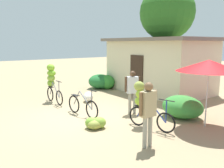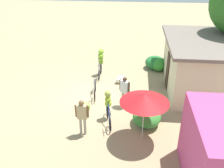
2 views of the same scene
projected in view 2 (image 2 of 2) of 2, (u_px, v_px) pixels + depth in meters
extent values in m
plane|color=#9D8965|center=(93.00, 96.00, 13.51)|extent=(60.00, 60.00, 0.00)
cube|color=beige|center=(197.00, 66.00, 13.72)|extent=(5.25, 3.12, 2.69)
cube|color=#72665B|center=(202.00, 41.00, 13.06)|extent=(5.75, 3.62, 0.16)
cube|color=#332319|center=(168.00, 70.00, 14.02)|extent=(0.90, 0.06, 2.00)
ellipsoid|color=#246C31|center=(155.00, 62.00, 16.58)|extent=(1.36, 1.33, 0.82)
ellipsoid|color=#31892F|center=(159.00, 65.00, 16.24)|extent=(0.98, 0.86, 0.81)
ellipsoid|color=#378B37|center=(147.00, 116.00, 11.12)|extent=(1.48, 1.25, 0.78)
cylinder|color=beige|center=(143.00, 118.00, 9.95)|extent=(0.04, 0.04, 2.02)
cone|color=red|center=(145.00, 98.00, 9.53)|extent=(1.94, 1.94, 0.35)
torus|color=black|center=(99.00, 75.00, 15.04)|extent=(0.63, 0.06, 0.63)
torus|color=black|center=(101.00, 69.00, 15.88)|extent=(0.63, 0.06, 0.63)
cylinder|color=slate|center=(100.00, 66.00, 15.59)|extent=(0.37, 0.04, 0.61)
cylinder|color=slate|center=(99.00, 69.00, 15.17)|extent=(0.64, 0.05, 0.62)
cylinder|color=black|center=(99.00, 65.00, 14.71)|extent=(0.50, 0.04, 0.03)
cylinder|color=slate|center=(99.00, 70.00, 14.87)|extent=(0.04, 0.04, 0.70)
cube|color=black|center=(101.00, 64.00, 15.63)|extent=(0.36, 0.15, 0.02)
ellipsoid|color=#75A42C|center=(101.00, 62.00, 15.57)|extent=(0.40, 0.33, 0.30)
ellipsoid|color=#7EA737|center=(101.00, 59.00, 15.41)|extent=(0.45, 0.37, 0.28)
ellipsoid|color=#74B028|center=(101.00, 56.00, 15.29)|extent=(0.49, 0.43, 0.28)
ellipsoid|color=#81BA2C|center=(101.00, 51.00, 15.24)|extent=(0.43, 0.35, 0.31)
torus|color=black|center=(95.00, 95.00, 12.91)|extent=(0.66, 0.13, 0.66)
torus|color=black|center=(95.00, 85.00, 13.85)|extent=(0.66, 0.13, 0.66)
cylinder|color=slate|center=(95.00, 83.00, 13.56)|extent=(0.40, 0.09, 0.58)
cylinder|color=slate|center=(95.00, 87.00, 13.09)|extent=(0.71, 0.13, 0.59)
cylinder|color=black|center=(94.00, 84.00, 12.60)|extent=(0.50, 0.09, 0.03)
cylinder|color=slate|center=(94.00, 89.00, 12.75)|extent=(0.04, 0.04, 0.67)
cube|color=black|center=(95.00, 81.00, 13.59)|extent=(0.37, 0.18, 0.02)
torus|color=black|center=(110.00, 124.00, 10.75)|extent=(0.61, 0.19, 0.61)
torus|color=black|center=(107.00, 111.00, 11.61)|extent=(0.61, 0.19, 0.61)
cylinder|color=navy|center=(108.00, 108.00, 11.31)|extent=(0.38, 0.12, 0.65)
cylinder|color=navy|center=(109.00, 114.00, 10.88)|extent=(0.66, 0.19, 0.66)
cylinder|color=black|center=(110.00, 111.00, 10.44)|extent=(0.49, 0.14, 0.03)
cylinder|color=navy|center=(110.00, 118.00, 10.59)|extent=(0.04, 0.04, 0.67)
cube|color=black|center=(108.00, 106.00, 11.37)|extent=(0.38, 0.22, 0.02)
ellipsoid|color=#95BC2E|center=(108.00, 103.00, 11.33)|extent=(0.41, 0.34, 0.28)
ellipsoid|color=#97BB2F|center=(108.00, 99.00, 11.20)|extent=(0.35, 0.29, 0.29)
ellipsoid|color=#93A141|center=(108.00, 94.00, 11.14)|extent=(0.42, 0.39, 0.31)
ellipsoid|color=#77AD35|center=(83.00, 105.00, 12.34)|extent=(0.53, 0.53, 0.35)
ellipsoid|color=#97A042|center=(83.00, 107.00, 12.26)|extent=(0.43, 0.50, 0.30)
ellipsoid|color=olive|center=(83.00, 106.00, 12.33)|extent=(0.59, 0.55, 0.25)
ellipsoid|color=#7BA436|center=(86.00, 106.00, 12.23)|extent=(0.51, 0.56, 0.35)
ellipsoid|color=silver|center=(120.00, 79.00, 14.81)|extent=(0.82, 0.78, 0.44)
cylinder|color=gray|center=(85.00, 126.00, 10.47)|extent=(0.11, 0.11, 0.80)
cylinder|color=gray|center=(81.00, 126.00, 10.48)|extent=(0.11, 0.11, 0.80)
cube|color=tan|center=(82.00, 112.00, 10.14)|extent=(0.20, 0.40, 0.64)
cylinder|color=brown|center=(88.00, 111.00, 10.10)|extent=(0.08, 0.08, 0.57)
cylinder|color=brown|center=(76.00, 111.00, 10.15)|extent=(0.08, 0.08, 0.57)
sphere|color=brown|center=(81.00, 103.00, 9.94)|extent=(0.22, 0.22, 0.22)
cylinder|color=gray|center=(126.00, 99.00, 12.42)|extent=(0.11, 0.11, 0.77)
cylinder|color=gray|center=(123.00, 98.00, 12.51)|extent=(0.11, 0.11, 0.77)
cube|color=silver|center=(125.00, 87.00, 12.15)|extent=(0.36, 0.45, 0.61)
cylinder|color=#4C3321|center=(129.00, 87.00, 12.01)|extent=(0.08, 0.08, 0.55)
cylinder|color=#4C3321|center=(120.00, 85.00, 12.25)|extent=(0.08, 0.08, 0.55)
sphere|color=#4C3321|center=(125.00, 79.00, 11.96)|extent=(0.21, 0.21, 0.21)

